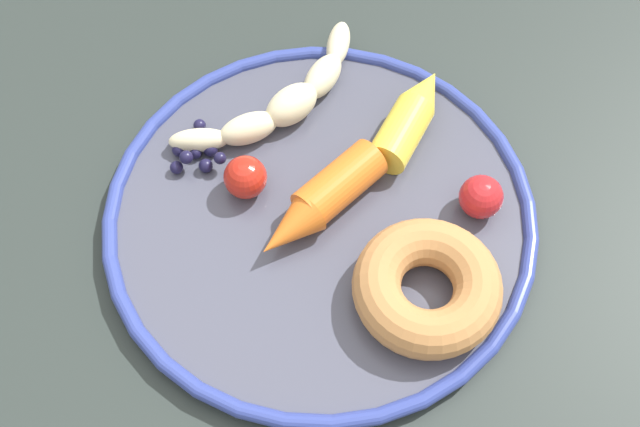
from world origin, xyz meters
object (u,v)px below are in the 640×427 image
at_px(carrot_yellow, 411,116).
at_px(banana, 284,100).
at_px(donut, 427,287).
at_px(dining_table, 337,259).
at_px(plate, 320,215).
at_px(carrot_orange, 322,203).
at_px(blueberry_pile, 196,150).
at_px(tomato_near, 481,197).
at_px(tomato_mid, 245,177).

bearing_deg(carrot_yellow, banana, 76.67).
distance_m(carrot_yellow, donut, 0.15).
relative_size(dining_table, banana, 8.06).
distance_m(plate, donut, 0.11).
relative_size(banana, carrot_yellow, 1.54).
xyz_separation_m(carrot_orange, blueberry_pile, (0.06, 0.10, -0.01)).
distance_m(carrot_orange, tomato_near, 0.12).
bearing_deg(tomato_mid, carrot_yellow, -68.39).
xyz_separation_m(plate, tomato_mid, (0.03, 0.06, 0.02)).
bearing_deg(carrot_yellow, donut, 178.16).
relative_size(dining_table, plate, 3.78).
xyz_separation_m(plate, blueberry_pile, (0.06, 0.10, 0.01)).
xyz_separation_m(plate, carrot_yellow, (0.08, -0.08, 0.02)).
relative_size(dining_table, tomato_mid, 37.50).
xyz_separation_m(banana, blueberry_pile, (-0.04, 0.07, -0.01)).
bearing_deg(dining_table, donut, -144.94).
bearing_deg(carrot_yellow, blueberry_pile, 96.02).
distance_m(plate, banana, 0.11).
height_order(dining_table, blueberry_pile, blueberry_pile).
xyz_separation_m(dining_table, carrot_yellow, (0.07, -0.06, 0.11)).
distance_m(dining_table, carrot_yellow, 0.15).
bearing_deg(blueberry_pile, donut, -128.22).
bearing_deg(donut, dining_table, 35.06).
height_order(plate, tomato_near, tomato_near).
distance_m(banana, carrot_yellow, 0.11).
bearing_deg(plate, tomato_mid, 65.86).
xyz_separation_m(banana, carrot_orange, (-0.10, -0.03, 0.00)).
distance_m(carrot_yellow, tomato_mid, 0.15).
distance_m(banana, donut, 0.20).
xyz_separation_m(donut, tomato_mid, (0.10, 0.13, -0.00)).
height_order(plate, blueberry_pile, blueberry_pile).
xyz_separation_m(dining_table, plate, (-0.01, 0.02, 0.09)).
bearing_deg(carrot_yellow, tomato_mid, 111.61).
distance_m(plate, blueberry_pile, 0.12).
bearing_deg(dining_table, tomato_near, -94.44).
relative_size(plate, carrot_orange, 2.99).
relative_size(carrot_orange, carrot_yellow, 1.10).
bearing_deg(plate, donut, -135.45).
bearing_deg(tomato_near, carrot_orange, 89.57).
height_order(dining_table, banana, banana).
relative_size(dining_table, carrot_yellow, 12.43).
relative_size(blueberry_pile, tomato_near, 1.50).
height_order(blueberry_pile, tomato_near, tomato_near).
height_order(carrot_orange, tomato_near, same).
bearing_deg(banana, plate, -166.40).
height_order(tomato_near, tomato_mid, same).
distance_m(plate, carrot_orange, 0.02).
xyz_separation_m(banana, donut, (-0.18, -0.10, 0.01)).
xyz_separation_m(plate, carrot_orange, (-0.00, -0.00, 0.02)).
relative_size(dining_table, blueberry_pile, 24.95).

